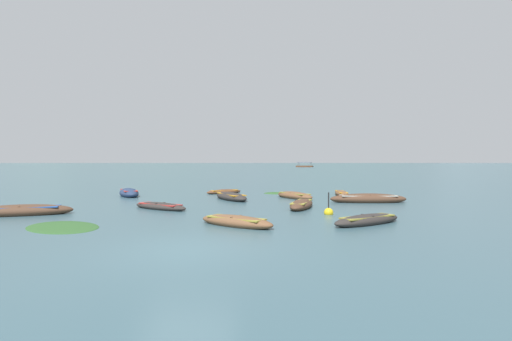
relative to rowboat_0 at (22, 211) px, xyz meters
name	(u,v)px	position (x,y,z in m)	size (l,w,h in m)	color
ground_plane	(286,163)	(9.25, 1494.07, -0.19)	(6000.00, 6000.00, 0.00)	#385660
mountain_0	(56,130)	(-1680.97, 2607.19, 239.54)	(1552.25, 1552.25, 479.45)	slate
mountain_1	(169,132)	(-787.51, 2478.72, 207.69)	(1764.13, 1764.13, 415.76)	#56665B
mountain_2	(337,117)	(323.75, 2325.13, 277.88)	(1374.41, 1374.41, 556.13)	#4C5B56
mountain_3	(454,140)	(1043.57, 2372.65, 137.88)	(1107.93, 1107.93, 276.13)	slate
rowboat_0	(22,211)	(0.00, 0.00, 0.00)	(4.42, 2.66, 0.60)	#4C3323
rowboat_1	(302,205)	(12.73, 3.72, -0.02)	(1.78, 3.72, 0.54)	#4C3323
rowboat_2	(367,220)	(15.07, -1.23, -0.04)	(3.27, 2.80, 0.48)	#2D2826
rowboat_3	(294,196)	(12.47, 8.90, -0.02)	(2.92, 3.50, 0.54)	brown
rowboat_4	(368,199)	(16.80, 6.73, 0.02)	(4.61, 1.55, 0.67)	#4C3323
rowboat_5	(160,206)	(5.51, 2.63, -0.05)	(3.56, 2.58, 0.42)	#2D2826
rowboat_6	(129,193)	(0.85, 9.57, 0.03)	(2.88, 3.70, 0.69)	navy
rowboat_7	(341,193)	(15.91, 11.40, -0.05)	(0.87, 3.33, 0.43)	brown
rowboat_8	(236,222)	(10.05, -2.02, -0.03)	(3.31, 2.48, 0.49)	brown
rowboat_10	(231,197)	(8.42, 7.68, -0.01)	(3.09, 3.97, 0.58)	#2D2826
rowboat_11	(224,192)	(7.17, 12.36, -0.06)	(2.80, 2.62, 0.39)	brown
ferry_0	(305,166)	(20.66, 164.17, 0.26)	(8.38, 4.85, 2.54)	brown
mooring_buoy	(329,212)	(13.87, 1.34, -0.08)	(0.43, 0.43, 1.14)	yellow
weed_patch_0	(63,227)	(3.73, -2.86, -0.19)	(3.34, 2.23, 0.14)	#2D5628
weed_patch_1	(13,212)	(-1.29, 1.10, -0.19)	(2.14, 1.36, 0.14)	#477033
weed_patch_2	(276,193)	(11.18, 12.72, -0.19)	(1.89, 1.93, 0.14)	#2D5628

